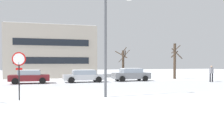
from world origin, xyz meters
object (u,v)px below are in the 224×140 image
at_px(parked_car_maroon, 29,76).
at_px(parked_car_silver, 84,76).
at_px(stop_sign, 19,66).
at_px(street_lamp, 110,34).
at_px(pedestrian_crossing, 211,72).
at_px(parked_car_gray, 131,74).

xyz_separation_m(parked_car_maroon, parked_car_silver, (5.57, 0.05, -0.01)).
distance_m(stop_sign, parked_car_maroon, 11.53).
distance_m(street_lamp, pedestrian_crossing, 16.36).
height_order(street_lamp, parked_car_silver, street_lamp).
distance_m(stop_sign, parked_car_silver, 12.83).
bearing_deg(stop_sign, parked_car_gray, 46.79).
height_order(parked_car_maroon, parked_car_silver, parked_car_maroon).
bearing_deg(parked_car_gray, parked_car_maroon, -178.27).
height_order(parked_car_maroon, pedestrian_crossing, pedestrian_crossing).
xyz_separation_m(street_lamp, parked_car_maroon, (-5.25, 11.59, -3.15)).
xyz_separation_m(parked_car_maroon, parked_car_gray, (11.14, 0.34, 0.05)).
height_order(stop_sign, street_lamp, street_lamp).
height_order(parked_car_maroon, parked_car_gray, parked_car_gray).
bearing_deg(pedestrian_crossing, parked_car_maroon, 169.86).
relative_size(street_lamp, parked_car_gray, 1.51).
relative_size(parked_car_maroon, parked_car_gray, 0.92).
xyz_separation_m(street_lamp, parked_car_gray, (5.89, 11.92, -3.10)).
xyz_separation_m(parked_car_silver, parked_car_gray, (5.57, 0.28, 0.06)).
bearing_deg(pedestrian_crossing, stop_sign, -157.15).
distance_m(parked_car_silver, parked_car_gray, 5.58).
xyz_separation_m(street_lamp, pedestrian_crossing, (13.89, 8.16, -2.81)).
xyz_separation_m(stop_sign, parked_car_silver, (5.52, 11.52, -1.17)).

